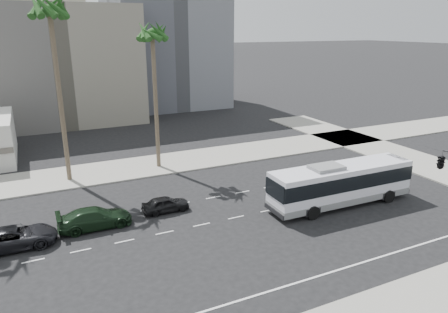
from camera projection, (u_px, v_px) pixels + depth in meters
ground at (268, 211)px, 34.40m from camera, size 700.00×700.00×0.00m
sidewalk_north at (198, 159)px, 47.72m from camera, size 120.00×7.00×0.15m
cross_block_east at (446, 172)px, 43.42m from camera, size 7.00×60.00×0.15m
midrise_beige_west at (58, 64)px, 65.48m from camera, size 24.00×18.00×18.00m
midrise_gray_center at (164, 36)px, 78.52m from camera, size 20.00×20.00×26.00m
highrise_far at (157, 3)px, 277.85m from camera, size 22.00×22.00×60.00m
city_bus at (341, 183)px, 35.04m from camera, size 13.21×3.23×3.78m
car_a at (166, 204)px, 34.06m from camera, size 1.60×3.92×1.33m
car_b at (95, 218)px, 31.30m from camera, size 2.25×5.49×1.59m
car_c at (15, 237)px, 28.46m from camera, size 2.62×5.55×1.53m
traffic_signal at (447, 166)px, 27.68m from camera, size 3.19×4.34×6.86m
palm_near at (152, 37)px, 40.93m from camera, size 4.50×4.50×15.16m
palm_mid at (50, 15)px, 36.42m from camera, size 5.67×5.67×17.49m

